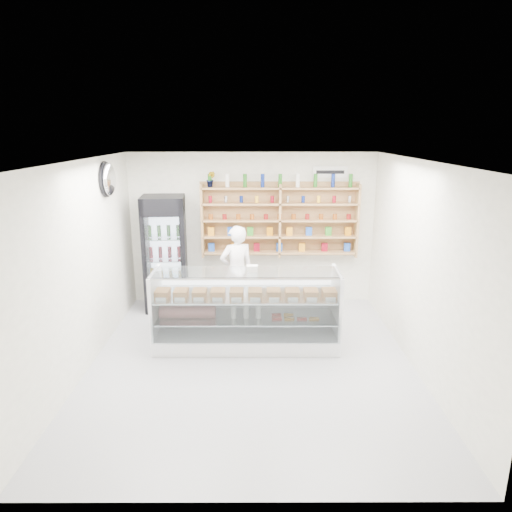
{
  "coord_description": "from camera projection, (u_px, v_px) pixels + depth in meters",
  "views": [
    {
      "loc": [
        0.05,
        -5.8,
        3.16
      ],
      "look_at": [
        0.07,
        0.9,
        1.32
      ],
      "focal_mm": 32.0,
      "sensor_mm": 36.0,
      "label": 1
    }
  ],
  "objects": [
    {
      "name": "drinks_cooler",
      "position": [
        165.0,
        253.0,
        8.21
      ],
      "size": [
        0.81,
        0.79,
        2.07
      ],
      "rotation": [
        0.0,
        0.0,
        0.1
      ],
      "color": "black",
      "rests_on": "floor"
    },
    {
      "name": "wall_sign",
      "position": [
        330.0,
        172.0,
        8.16
      ],
      "size": [
        0.62,
        0.03,
        0.2
      ],
      "primitive_type": "cube",
      "color": "white",
      "rests_on": "back_wall"
    },
    {
      "name": "security_mirror",
      "position": [
        109.0,
        179.0,
        6.93
      ],
      "size": [
        0.15,
        0.5,
        0.5
      ],
      "primitive_type": "ellipsoid",
      "color": "silver",
      "rests_on": "left_wall"
    },
    {
      "name": "wall_shelving",
      "position": [
        280.0,
        220.0,
        8.26
      ],
      "size": [
        2.84,
        0.28,
        1.33
      ],
      "color": "#A68A4E",
      "rests_on": "back_wall"
    },
    {
      "name": "room",
      "position": [
        251.0,
        268.0,
        6.06
      ],
      "size": [
        5.0,
        5.0,
        5.0
      ],
      "color": "#A1A0A5",
      "rests_on": "ground"
    },
    {
      "name": "potted_plant",
      "position": [
        211.0,
        179.0,
        8.06
      ],
      "size": [
        0.17,
        0.14,
        0.28
      ],
      "primitive_type": "imported",
      "rotation": [
        0.0,
        0.0,
        -0.13
      ],
      "color": "#1E6626",
      "rests_on": "wall_shelving"
    },
    {
      "name": "shop_worker",
      "position": [
        237.0,
        271.0,
        7.89
      ],
      "size": [
        0.69,
        0.57,
        1.62
      ],
      "primitive_type": "imported",
      "rotation": [
        0.0,
        0.0,
        3.49
      ],
      "color": "white",
      "rests_on": "floor"
    },
    {
      "name": "display_counter",
      "position": [
        246.0,
        325.0,
        6.89
      ],
      "size": [
        2.74,
        0.82,
        1.19
      ],
      "color": "white",
      "rests_on": "floor"
    }
  ]
}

